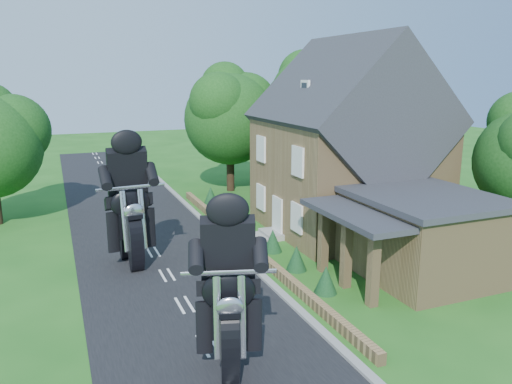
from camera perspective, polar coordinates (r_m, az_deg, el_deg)
name	(u,v)px	position (r m, az deg, el deg)	size (l,w,h in m)	color
ground	(184,305)	(18.82, -8.18, -12.68)	(120.00, 120.00, 0.00)	#1E5818
road	(184,305)	(18.82, -8.18, -12.66)	(7.00, 80.00, 0.02)	black
kerb	(276,288)	(19.87, 2.26, -10.91)	(0.30, 80.00, 0.12)	gray
garden_wall	(246,244)	(24.35, -1.20, -5.93)	(0.30, 22.00, 0.40)	#9A7A4E
house	(347,149)	(26.98, 10.40, 4.80)	(9.54, 8.64, 10.24)	#9A7A4E
annex	(421,234)	(21.84, 18.29, -4.56)	(7.05, 5.94, 3.44)	#9A7A4E
tree_house_right	(410,125)	(32.59, 17.23, 7.34)	(6.51, 6.00, 8.40)	black
tree_behind_house	(317,103)	(37.37, 6.95, 10.10)	(7.81, 7.20, 10.08)	black
tree_behind_left	(235,111)	(35.81, -2.43, 9.26)	(6.94, 6.40, 9.16)	black
shrub_a	(326,279)	(19.57, 7.98, -9.87)	(0.90, 0.90, 1.10)	#103519
shrub_b	(296,258)	(21.60, 4.65, -7.52)	(0.90, 0.90, 1.10)	#103519
shrub_c	(273,240)	(23.73, 1.93, -5.56)	(0.90, 0.90, 1.10)	#103519
shrub_d	(237,214)	(28.16, -2.22, -2.53)	(0.90, 0.90, 1.10)	#103519
shrub_e	(223,204)	(30.44, -3.82, -1.35)	(0.90, 0.90, 1.10)	#103519
shrub_f	(211,195)	(32.76, -5.20, -0.33)	(0.90, 0.90, 1.10)	#103519
motorcycle_lead	(229,346)	(14.63, -3.08, -17.16)	(0.42, 1.68, 1.56)	black
motorcycle_follow	(132,246)	(22.61, -14.02, -5.99)	(0.49, 1.93, 1.79)	black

